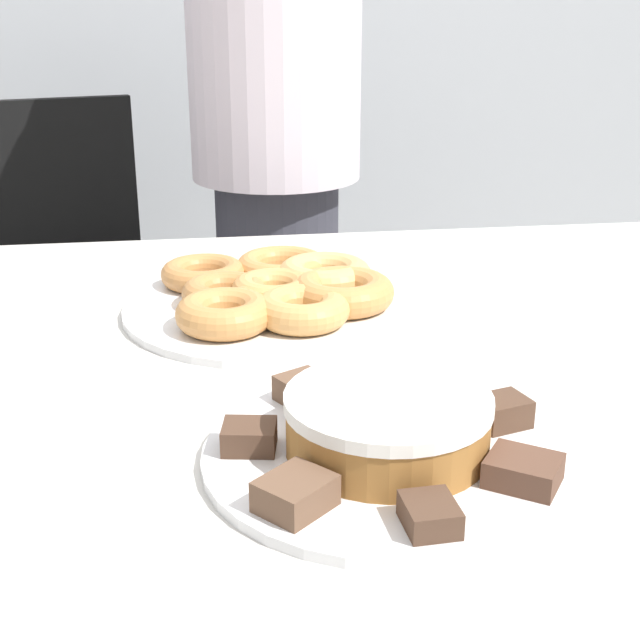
# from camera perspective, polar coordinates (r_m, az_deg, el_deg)

# --- Properties ---
(table) EXTENTS (1.85, 1.06, 0.75)m
(table) POSITION_cam_1_polar(r_m,az_deg,el_deg) (1.04, 1.06, -5.86)
(table) COLOR silver
(table) RESTS_ON ground_plane
(person_standing) EXTENTS (0.33, 0.33, 1.61)m
(person_standing) POSITION_cam_1_polar(r_m,az_deg,el_deg) (1.78, -2.84, 11.00)
(person_standing) COLOR #383842
(person_standing) RESTS_ON ground_plane
(office_chair_left) EXTENTS (0.53, 0.53, 0.92)m
(office_chair_left) POSITION_cam_1_polar(r_m,az_deg,el_deg) (2.06, -15.84, -0.22)
(office_chair_left) COLOR black
(office_chair_left) RESTS_ON ground_plane
(plate_cake) EXTENTS (0.33, 0.33, 0.01)m
(plate_cake) POSITION_cam_1_polar(r_m,az_deg,el_deg) (0.79, 4.28, -8.64)
(plate_cake) COLOR white
(plate_cake) RESTS_ON table
(plate_donuts) EXTENTS (0.39, 0.39, 0.01)m
(plate_donuts) POSITION_cam_1_polar(r_m,az_deg,el_deg) (1.15, -2.93, 0.80)
(plate_donuts) COLOR white
(plate_donuts) RESTS_ON table
(frosted_cake) EXTENTS (0.18, 0.18, 0.05)m
(frosted_cake) POSITION_cam_1_polar(r_m,az_deg,el_deg) (0.78, 4.34, -6.57)
(frosted_cake) COLOR #9E662D
(frosted_cake) RESTS_ON plate_cake
(lamington_0) EXTENTS (0.05, 0.05, 0.03)m
(lamington_0) POSITION_cam_1_polar(r_m,az_deg,el_deg) (0.84, 11.58, -5.76)
(lamington_0) COLOR #513828
(lamington_0) RESTS_ON plate_cake
(lamington_1) EXTENTS (0.05, 0.06, 0.03)m
(lamington_1) POSITION_cam_1_polar(r_m,az_deg,el_deg) (0.89, 5.70, -3.96)
(lamington_1) COLOR #513828
(lamington_1) RESTS_ON plate_cake
(lamington_2) EXTENTS (0.06, 0.07, 0.03)m
(lamington_2) POSITION_cam_1_polar(r_m,az_deg,el_deg) (0.87, -0.94, -4.54)
(lamington_2) COLOR brown
(lamington_2) RESTS_ON plate_cake
(lamington_3) EXTENTS (0.05, 0.05, 0.02)m
(lamington_3) POSITION_cam_1_polar(r_m,az_deg,el_deg) (0.79, -4.55, -7.46)
(lamington_3) COLOR #513828
(lamington_3) RESTS_ON plate_cake
(lamington_4) EXTENTS (0.07, 0.07, 0.03)m
(lamington_4) POSITION_cam_1_polar(r_m,az_deg,el_deg) (0.70, -1.59, -11.04)
(lamington_4) COLOR brown
(lamington_4) RESTS_ON plate_cake
(lamington_5) EXTENTS (0.04, 0.05, 0.02)m
(lamington_5) POSITION_cam_1_polar(r_m,az_deg,el_deg) (0.69, 7.04, -12.26)
(lamington_5) COLOR #513828
(lamington_5) RESTS_ON plate_cake
(lamington_6) EXTENTS (0.07, 0.07, 0.02)m
(lamington_6) POSITION_cam_1_polar(r_m,az_deg,el_deg) (0.75, 12.88, -9.38)
(lamington_6) COLOR brown
(lamington_6) RESTS_ON plate_cake
(donut_0) EXTENTS (0.11, 0.11, 0.04)m
(donut_0) POSITION_cam_1_polar(r_m,az_deg,el_deg) (1.14, -2.95, 1.91)
(donut_0) COLOR tan
(donut_0) RESTS_ON plate_donuts
(donut_1) EXTENTS (0.11, 0.11, 0.03)m
(donut_1) POSITION_cam_1_polar(r_m,az_deg,el_deg) (1.14, -6.12, 1.73)
(donut_1) COLOR #C68447
(donut_1) RESTS_ON plate_donuts
(donut_2) EXTENTS (0.12, 0.12, 0.04)m
(donut_2) POSITION_cam_1_polar(r_m,az_deg,el_deg) (1.06, -6.14, 0.42)
(donut_2) COLOR #D18E4C
(donut_2) RESTS_ON plate_donuts
(donut_3) EXTENTS (0.11, 0.11, 0.04)m
(donut_3) POSITION_cam_1_polar(r_m,az_deg,el_deg) (1.07, -1.14, 0.68)
(donut_3) COLOR tan
(donut_3) RESTS_ON plate_donuts
(donut_4) EXTENTS (0.13, 0.13, 0.04)m
(donut_4) POSITION_cam_1_polar(r_m,az_deg,el_deg) (1.13, 1.46, 1.81)
(donut_4) COLOR #D18E4C
(donut_4) RESTS_ON plate_donuts
(donut_5) EXTENTS (0.13, 0.13, 0.04)m
(donut_5) POSITION_cam_1_polar(r_m,az_deg,el_deg) (1.19, 0.29, 2.88)
(donut_5) COLOR #E5AD66
(donut_5) RESTS_ON plate_donuts
(donut_6) EXTENTS (0.13, 0.13, 0.03)m
(donut_6) POSITION_cam_1_polar(r_m,az_deg,el_deg) (1.24, -2.44, 3.44)
(donut_6) COLOR #D18E4C
(donut_6) RESTS_ON plate_donuts
(donut_7) EXTENTS (0.12, 0.12, 0.03)m
(donut_7) POSITION_cam_1_polar(r_m,az_deg,el_deg) (1.22, -7.47, 2.96)
(donut_7) COLOR #C68447
(donut_7) RESTS_ON plate_donuts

